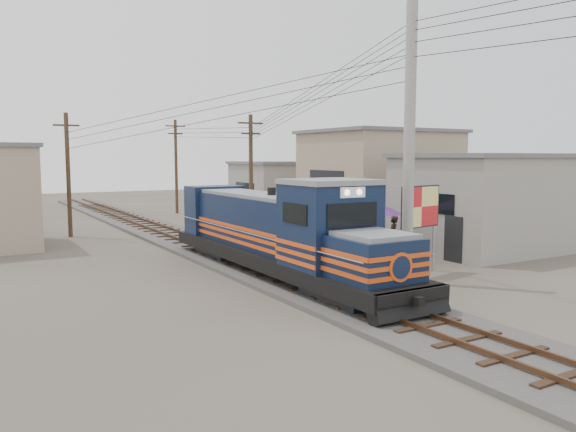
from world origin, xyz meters
TOP-DOWN VIEW (x-y plane):
  - ground at (0.00, 0.00)m, footprint 120.00×120.00m
  - ballast at (0.00, 10.00)m, footprint 3.60×70.00m
  - track at (0.00, 10.00)m, footprint 1.15×70.00m
  - locomotive at (0.00, 2.72)m, footprint 2.72×14.78m
  - utility_pole_main at (3.50, -0.50)m, footprint 0.40×0.40m
  - wooden_pole_mid at (4.50, 14.00)m, footprint 1.60×0.24m
  - wooden_pole_far at (4.80, 28.00)m, footprint 1.60×0.24m
  - wooden_pole_left at (-5.00, 18.00)m, footprint 1.60×0.24m
  - power_lines at (-0.14, 8.49)m, footprint 9.65×19.00m
  - shophouse_front at (11.50, 3.00)m, footprint 7.35×6.30m
  - shophouse_mid at (12.50, 12.00)m, footprint 8.40×7.35m
  - shophouse_back at (11.00, 22.00)m, footprint 6.30×6.30m
  - billboard at (4.92, 0.34)m, footprint 2.22×0.51m
  - market_umbrella at (5.36, 3.60)m, footprint 2.76×2.76m
  - vendor at (6.76, 4.00)m, footprint 0.81×0.75m
  - plant_nursery at (5.94, 4.62)m, footprint 3.42×3.23m

SIDE VIEW (x-z plane):
  - ground at x=0.00m, z-range 0.00..0.00m
  - ballast at x=0.00m, z-range 0.00..0.16m
  - track at x=0.00m, z-range 0.20..0.32m
  - plant_nursery at x=5.94m, z-range -0.09..1.04m
  - vendor at x=6.76m, z-range 0.00..1.85m
  - locomotive at x=0.00m, z-range -0.21..3.46m
  - shophouse_back at x=11.00m, z-range 0.01..4.21m
  - market_umbrella at x=5.36m, z-range 1.01..3.67m
  - shophouse_front at x=11.50m, z-range 0.01..4.71m
  - billboard at x=4.92m, z-range 0.82..4.26m
  - shophouse_mid at x=12.50m, z-range 0.01..6.21m
  - wooden_pole_mid at x=4.50m, z-range 0.18..7.18m
  - wooden_pole_left at x=-5.00m, z-range 0.18..7.18m
  - wooden_pole_far at x=4.80m, z-range 0.18..7.68m
  - utility_pole_main at x=3.50m, z-range 0.00..10.00m
  - power_lines at x=-0.14m, z-range 5.91..9.21m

